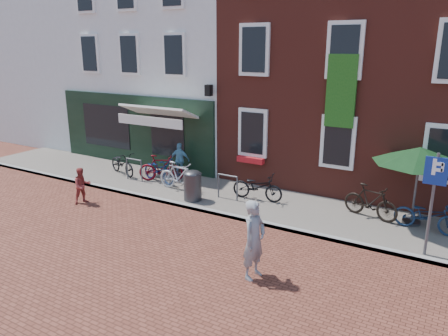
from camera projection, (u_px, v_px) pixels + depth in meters
The scene contains 18 objects.
ground at pixel (195, 211), 13.27m from camera, with size 80.00×80.00×0.00m, color brown.
sidewalk at pixel (245, 200), 14.01m from camera, with size 24.00×3.00×0.10m, color slate.
building_stucco at pixel (188, 55), 20.25m from camera, with size 8.00×8.00×9.00m, color silver.
building_brick_mid at pixel (335, 44), 16.71m from camera, with size 6.00×8.00×10.00m, color maroon.
filler_left at pixel (78, 53), 23.90m from camera, with size 7.00×8.00×9.00m, color silver.
litter_bin at pixel (193, 184), 13.76m from camera, with size 0.58×0.58×1.06m.
parking_sign at pixel (434, 188), 9.81m from camera, with size 0.50×0.08×2.52m.
parasol at pixel (420, 152), 11.51m from camera, with size 2.49×2.49×2.31m.
woman at pixel (254, 240), 9.24m from camera, with size 0.65×0.43×1.79m, color gray.
boy at pixel (82, 186), 13.77m from camera, with size 0.57×0.45×1.18m, color #9F3833.
cafe_person at pixel (180, 160), 16.22m from camera, with size 0.77×0.32×1.31m, color #6BACC9.
bicycle_0 at pixel (122, 163), 16.54m from camera, with size 0.59×1.70×0.89m, color black.
bicycle_1 at pixel (161, 168), 15.68m from camera, with size 0.47×1.65×0.99m, color #54040D.
bicycle_2 at pixel (159, 170), 15.63m from camera, with size 0.59×1.70×0.89m, color #041D51.
bicycle_3 at pixel (179, 176), 14.73m from camera, with size 0.47×1.65×0.99m, color #AFAEB1.
bicycle_4 at pixel (257, 187), 13.80m from camera, with size 0.59×1.70×0.89m, color black.
bicycle_5 at pixel (371, 202), 12.35m from camera, with size 0.47×1.65×0.99m, color black.
bicycle_6 at pixel (427, 215), 11.47m from camera, with size 0.59×1.70×0.89m, color #162947.
Camera 1 is at (7.05, -10.22, 4.96)m, focal length 34.24 mm.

